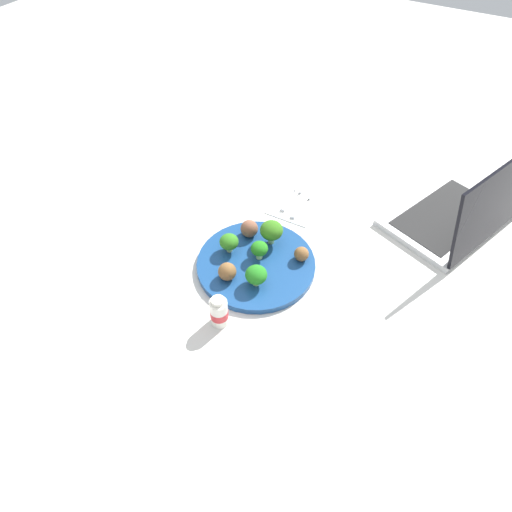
% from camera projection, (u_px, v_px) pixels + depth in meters
% --- Properties ---
extents(ground_plane, '(4.00, 4.00, 0.00)m').
position_uv_depth(ground_plane, '(256.00, 266.00, 1.05)').
color(ground_plane, beige).
extents(plate, '(0.28, 0.28, 0.02)m').
position_uv_depth(plate, '(256.00, 264.00, 1.05)').
color(plate, navy).
rests_on(plate, ground_plane).
extents(broccoli_floret_mid_left, '(0.04, 0.04, 0.05)m').
position_uv_depth(broccoli_floret_mid_left, '(260.00, 249.00, 1.03)').
color(broccoli_floret_mid_left, '#99CF7F').
rests_on(broccoli_floret_mid_left, plate).
extents(broccoli_floret_mid_right, '(0.06, 0.06, 0.06)m').
position_uv_depth(broccoli_floret_mid_right, '(270.00, 230.00, 1.06)').
color(broccoli_floret_mid_right, '#90C779').
rests_on(broccoli_floret_mid_right, plate).
extents(broccoli_floret_back_right, '(0.05, 0.05, 0.05)m').
position_uv_depth(broccoli_floret_back_right, '(229.00, 242.00, 1.04)').
color(broccoli_floret_back_right, '#9EC482').
rests_on(broccoli_floret_back_right, plate).
extents(broccoli_floret_far_rim, '(0.05, 0.05, 0.05)m').
position_uv_depth(broccoli_floret_far_rim, '(256.00, 275.00, 0.97)').
color(broccoli_floret_far_rim, '#8FC76A').
rests_on(broccoli_floret_far_rim, plate).
extents(meatball_front_left, '(0.04, 0.04, 0.04)m').
position_uv_depth(meatball_front_left, '(249.00, 229.00, 1.09)').
color(meatball_front_left, brown).
rests_on(meatball_front_left, plate).
extents(meatball_mid_right, '(0.04, 0.04, 0.04)m').
position_uv_depth(meatball_mid_right, '(301.00, 254.00, 1.03)').
color(meatball_mid_right, brown).
rests_on(meatball_mid_right, plate).
extents(meatball_back_right, '(0.04, 0.04, 0.04)m').
position_uv_depth(meatball_back_right, '(227.00, 272.00, 0.99)').
color(meatball_back_right, brown).
rests_on(meatball_back_right, plate).
extents(napkin, '(0.17, 0.12, 0.01)m').
position_uv_depth(napkin, '(298.00, 201.00, 1.21)').
color(napkin, white).
rests_on(napkin, ground_plane).
extents(fork, '(0.12, 0.02, 0.01)m').
position_uv_depth(fork, '(294.00, 196.00, 1.22)').
color(fork, silver).
rests_on(fork, napkin).
extents(knife, '(0.15, 0.02, 0.01)m').
position_uv_depth(knife, '(306.00, 200.00, 1.20)').
color(knife, silver).
rests_on(knife, napkin).
extents(yogurt_bottle, '(0.04, 0.04, 0.08)m').
position_uv_depth(yogurt_bottle, '(219.00, 312.00, 0.92)').
color(yogurt_bottle, white).
rests_on(yogurt_bottle, ground_plane).
extents(laptop, '(0.38, 0.32, 0.21)m').
position_uv_depth(laptop, '(459.00, 214.00, 1.12)').
color(laptop, silver).
rests_on(laptop, ground_plane).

